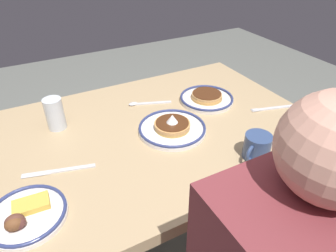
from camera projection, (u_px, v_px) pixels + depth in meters
ground_plane at (155, 246)px, 1.58m from camera, size 6.00×6.00×0.00m
dining_table at (151, 145)px, 1.21m from camera, size 1.31×0.88×0.75m
plate_near_main at (207, 98)px, 1.35m from camera, size 0.24×0.24×0.04m
plate_center_pancakes at (172, 127)px, 1.15m from camera, size 0.26×0.26×0.07m
plate_far_companion at (26, 215)px, 0.80m from camera, size 0.21×0.21×0.05m
coffee_mug at (257, 146)px, 1.01m from camera, size 0.12×0.09×0.09m
drinking_glass at (55, 115)px, 1.15m from camera, size 0.07×0.07×0.13m
fork_near at (272, 108)px, 1.30m from camera, size 0.19×0.07×0.01m
butter_knife at (59, 171)px, 0.97m from camera, size 0.23×0.08×0.01m
tea_spoon at (144, 103)px, 1.33m from camera, size 0.18×0.08×0.01m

